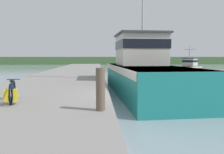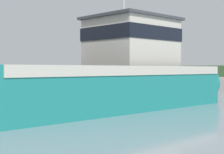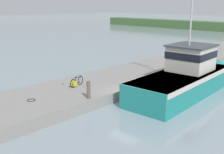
% 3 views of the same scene
% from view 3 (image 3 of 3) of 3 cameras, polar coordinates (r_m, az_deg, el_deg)
% --- Properties ---
extents(ground_plane, '(320.00, 320.00, 0.00)m').
position_cam_3_polar(ground_plane, '(21.25, 3.61, -5.52)').
color(ground_plane, '#84939E').
extents(dock_pier, '(6.32, 80.00, 0.84)m').
position_cam_3_polar(dock_pier, '(23.85, -3.95, -2.19)').
color(dock_pier, gray).
rests_on(dock_pier, ground_plane).
extents(fishing_boat_main, '(4.46, 13.68, 10.77)m').
position_cam_3_polar(fishing_boat_main, '(24.15, 14.71, 0.17)').
color(fishing_boat_main, teal).
rests_on(fishing_boat_main, ground_plane).
extents(bicycle_touring, '(0.68, 1.67, 0.77)m').
position_cam_3_polar(bicycle_touring, '(22.83, -7.38, -1.04)').
color(bicycle_touring, black).
rests_on(bicycle_touring, dock_pier).
extents(mooring_post, '(0.27, 0.27, 1.25)m').
position_cam_3_polar(mooring_post, '(19.77, -4.78, -2.63)').
color(mooring_post, brown).
rests_on(mooring_post, dock_pier).
extents(hose_coil, '(0.57, 0.57, 0.04)m').
position_cam_3_polar(hose_coil, '(20.28, -16.08, -4.53)').
color(hose_coil, black).
rests_on(hose_coil, dock_pier).
extents(water_bottle_on_curb, '(0.08, 0.08, 0.25)m').
position_cam_3_polar(water_bottle_on_curb, '(24.34, -7.12, -0.58)').
color(water_bottle_on_curb, silver).
rests_on(water_bottle_on_curb, dock_pier).
extents(water_bottle_by_bike, '(0.07, 0.07, 0.21)m').
position_cam_3_polar(water_bottle_by_bike, '(23.37, -9.88, -1.39)').
color(water_bottle_by_bike, green).
rests_on(water_bottle_by_bike, dock_pier).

